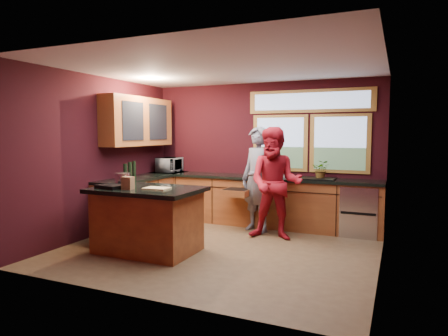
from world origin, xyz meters
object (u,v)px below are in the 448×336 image
Objects in this scene: cutting_board at (157,188)px; island at (148,219)px; person_grey at (258,179)px; person_red at (275,183)px; stock_pot at (123,179)px.

island is at bearing 165.96° from cutting_board.
cutting_board is (-0.87, -1.86, 0.03)m from person_grey.
person_red is 2.43m from stock_pot.
stock_pot is at bearing 164.74° from island.
person_grey is 5.28× the size of cutting_board.
stock_pot is (-1.62, -1.66, 0.11)m from person_grey.
person_grey is 7.71× the size of stock_pot.
island is 0.84× the size of person_grey.
person_grey is (1.07, 1.81, 0.45)m from island.
island is 2.12m from person_red.
person_grey reaches higher than stock_pot.
stock_pot is at bearing -111.13° from person_grey.
island is 0.80m from stock_pot.
island is at bearing -97.45° from person_grey.
person_red is (0.44, -0.39, -0.01)m from person_grey.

